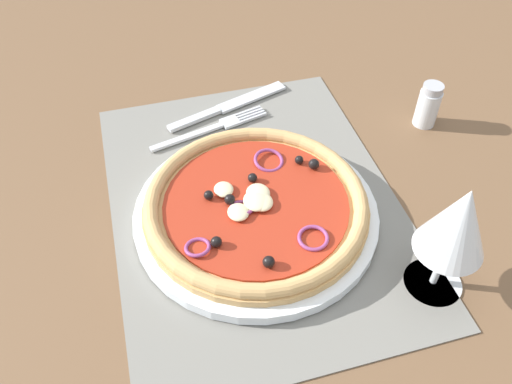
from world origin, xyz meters
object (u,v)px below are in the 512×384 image
object	(u,v)px
pizza	(256,204)
plate	(256,214)
knife	(229,106)
wine_glass	(458,224)
pepper_shaker	(428,105)
fork	(216,127)

from	to	relation	value
pizza	plate	bearing A→B (deg)	147.29
pizza	knife	xyz separation A→B (cm)	(-22.35, 2.03, -2.23)
plate	knife	size ratio (longest dim) A/B	1.51
knife	wine_glass	bearing A→B (deg)	-86.45
pizza	pepper_shaker	bearing A→B (deg)	111.67
fork	knife	bearing A→B (deg)	40.54
knife	pepper_shaker	world-z (taller)	pepper_shaker
plate	knife	world-z (taller)	plate
plate	wine_glass	xyz separation A→B (cm)	(14.17, 16.41, 9.02)
wine_glass	plate	bearing A→B (deg)	-130.82
wine_glass	pepper_shaker	world-z (taller)	wine_glass
pizza	fork	xyz separation A→B (cm)	(-18.02, -1.06, -2.26)
plate	knife	bearing A→B (deg)	174.82
pizza	knife	distance (cm)	22.55
knife	pepper_shaker	size ratio (longest dim) A/B	2.92
plate	fork	distance (cm)	18.05
fork	wine_glass	distance (cm)	37.83
fork	wine_glass	xyz separation A→B (cm)	(32.19, 17.47, 9.50)
plate	pepper_shaker	distance (cm)	31.07
fork	pepper_shaker	world-z (taller)	pepper_shaker
knife	wine_glass	distance (cm)	40.37
knife	plate	bearing A→B (deg)	-113.13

